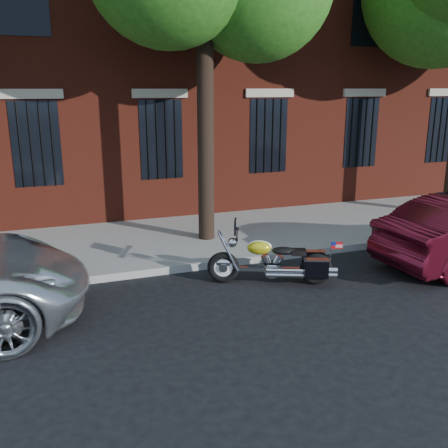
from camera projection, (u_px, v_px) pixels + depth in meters
name	position (u px, v px, depth m)	size (l,w,h in m)	color
ground	(230.00, 294.00, 8.71)	(120.00, 120.00, 0.00)	black
curb	(206.00, 265.00, 9.94)	(40.00, 0.16, 0.15)	gray
sidewalk	(182.00, 239.00, 11.65)	(40.00, 3.60, 0.15)	gray
building	(123.00, 8.00, 16.26)	(26.00, 10.08, 12.00)	maroon
motorcycle	(276.00, 263.00, 9.06)	(2.15, 1.29, 1.20)	black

